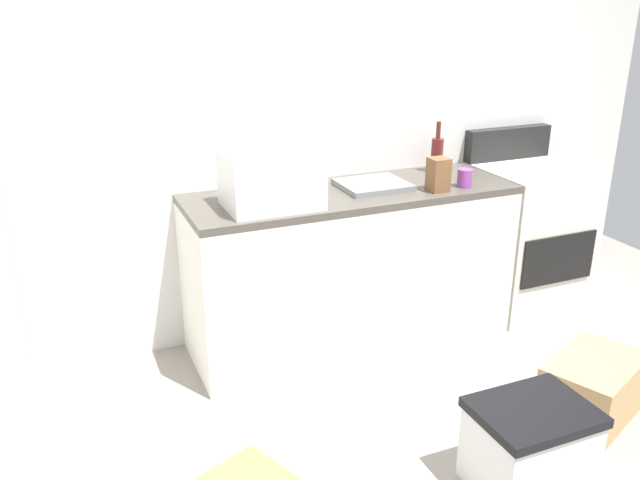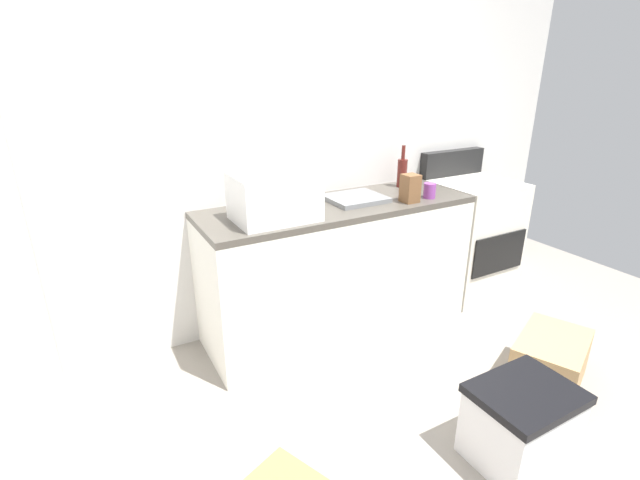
{
  "view_description": "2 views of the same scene",
  "coord_description": "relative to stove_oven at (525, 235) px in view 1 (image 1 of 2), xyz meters",
  "views": [
    {
      "loc": [
        -1.19,
        -1.88,
        1.91
      ],
      "look_at": [
        0.0,
        0.94,
        0.75
      ],
      "focal_mm": 37.16,
      "sensor_mm": 36.0,
      "label": 1
    },
    {
      "loc": [
        -1.16,
        -1.18,
        1.72
      ],
      "look_at": [
        0.04,
        0.99,
        0.77
      ],
      "focal_mm": 25.52,
      "sensor_mm": 36.0,
      "label": 2
    }
  ],
  "objects": [
    {
      "name": "coffee_mug",
      "position": [
        -0.62,
        -0.18,
        0.48
      ],
      "size": [
        0.08,
        0.08,
        0.1
      ],
      "primitive_type": "cylinder",
      "color": "purple",
      "rests_on": "kitchen_counter"
    },
    {
      "name": "wall_back",
      "position": [
        -1.52,
        0.34,
        0.83
      ],
      "size": [
        5.0,
        0.1,
        2.6
      ],
      "primitive_type": "cube",
      "color": "silver",
      "rests_on": "ground_plane"
    },
    {
      "name": "knife_block",
      "position": [
        -0.8,
        -0.19,
        0.52
      ],
      "size": [
        0.1,
        0.1,
        0.18
      ],
      "primitive_type": "cube",
      "color": "brown",
      "rests_on": "kitchen_counter"
    },
    {
      "name": "storage_bin",
      "position": [
        -1.08,
        -1.4,
        -0.27
      ],
      "size": [
        0.46,
        0.36,
        0.38
      ],
      "color": "silver",
      "rests_on": "ground_plane"
    },
    {
      "name": "stove_oven",
      "position": [
        0.0,
        0.0,
        0.0
      ],
      "size": [
        0.6,
        0.61,
        1.1
      ],
      "color": "silver",
      "rests_on": "ground_plane"
    },
    {
      "name": "wine_bottle",
      "position": [
        -0.59,
        0.15,
        0.54
      ],
      "size": [
        0.07,
        0.07,
        0.3
      ],
      "color": "#591E19",
      "rests_on": "kitchen_counter"
    },
    {
      "name": "sink_basin",
      "position": [
        -1.09,
        0.0,
        0.45
      ],
      "size": [
        0.36,
        0.32,
        0.03
      ],
      "primitive_type": "cube",
      "color": "slate",
      "rests_on": "kitchen_counter"
    },
    {
      "name": "microwave",
      "position": [
        -1.7,
        -0.1,
        0.57
      ],
      "size": [
        0.46,
        0.34,
        0.27
      ],
      "primitive_type": "cube",
      "color": "white",
      "rests_on": "kitchen_counter"
    },
    {
      "name": "kitchen_counter",
      "position": [
        -1.22,
        -0.01,
        -0.02
      ],
      "size": [
        1.8,
        0.6,
        0.9
      ],
      "color": "silver",
      "rests_on": "ground_plane"
    },
    {
      "name": "cardboard_box_large",
      "position": [
        -0.48,
        -1.13,
        -0.32
      ],
      "size": [
        0.59,
        0.51,
        0.3
      ],
      "primitive_type": "cube",
      "rotation": [
        0.0,
        0.0,
        0.41
      ],
      "color": "tan",
      "rests_on": "ground_plane"
    }
  ]
}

